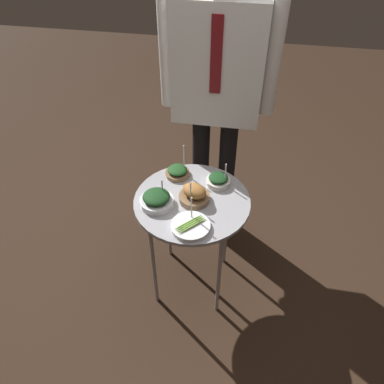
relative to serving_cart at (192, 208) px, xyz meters
The scene contains 8 objects.
ground_plane 0.59m from the serving_cart, ahead, with size 8.00×8.00×0.00m, color black.
serving_cart is the anchor object (origin of this frame).
bowl_roast_back_left 0.10m from the serving_cart, 18.09° to the left, with size 0.15×0.15×0.14m.
bowl_asparagus_mid_left 0.20m from the serving_cart, 81.59° to the right, with size 0.18×0.18×0.14m.
bowl_spinach_back_right 0.22m from the serving_cart, 121.88° to the left, with size 0.13×0.13×0.18m.
bowl_spinach_front_left 0.19m from the serving_cart, 159.08° to the right, with size 0.16×0.16×0.12m.
bowl_spinach_front_right 0.20m from the serving_cart, 52.29° to the left, with size 0.12×0.12×0.13m.
waiter_figure 0.69m from the serving_cart, 85.55° to the left, with size 0.61×0.23×1.65m.
Camera 1 is at (0.24, -1.30, 1.88)m, focal length 35.00 mm.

